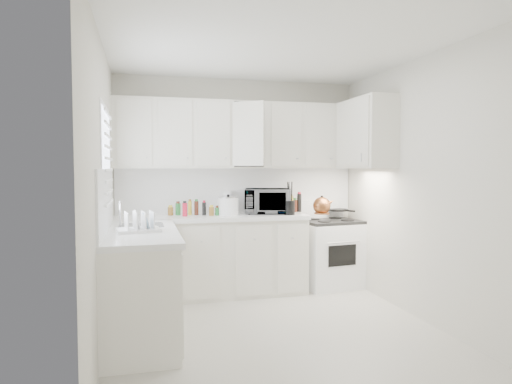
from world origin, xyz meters
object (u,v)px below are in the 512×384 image
object	(u,v)px
rice_cooker	(228,205)
dish_rack	(138,220)
tea_kettle	(322,204)
microwave	(268,198)
utensil_crock	(290,198)
stove	(330,244)

from	to	relation	value
rice_cooker	dish_rack	xyz separation A→B (m)	(-1.02, -1.17, -0.02)
rice_cooker	tea_kettle	bearing A→B (deg)	-11.39
microwave	utensil_crock	bearing A→B (deg)	-29.09
stove	tea_kettle	distance (m)	0.57
microwave	tea_kettle	bearing A→B (deg)	-0.24
utensil_crock	dish_rack	distance (m)	2.00
stove	dish_rack	distance (m)	2.66
microwave	utensil_crock	world-z (taller)	utensil_crock
dish_rack	tea_kettle	bearing A→B (deg)	17.28
tea_kettle	microwave	world-z (taller)	microwave
rice_cooker	dish_rack	bearing A→B (deg)	-135.27
microwave	dish_rack	xyz separation A→B (m)	(-1.52, -1.21, -0.09)
tea_kettle	rice_cooker	size ratio (longest dim) A/B	1.10
rice_cooker	dish_rack	distance (m)	1.56
tea_kettle	dish_rack	size ratio (longest dim) A/B	0.73
stove	dish_rack	world-z (taller)	dish_rack
dish_rack	utensil_crock	bearing A→B (deg)	21.74
stove	rice_cooker	world-z (taller)	rice_cooker
utensil_crock	rice_cooker	bearing A→B (deg)	166.46
stove	utensil_crock	distance (m)	0.87
tea_kettle	dish_rack	xyz separation A→B (m)	(-2.15, -1.03, -0.01)
microwave	utensil_crock	distance (m)	0.30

